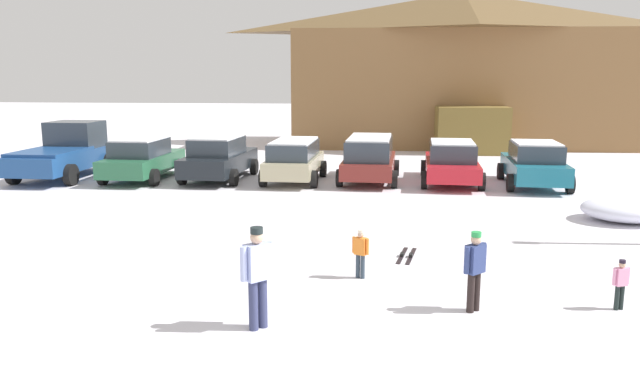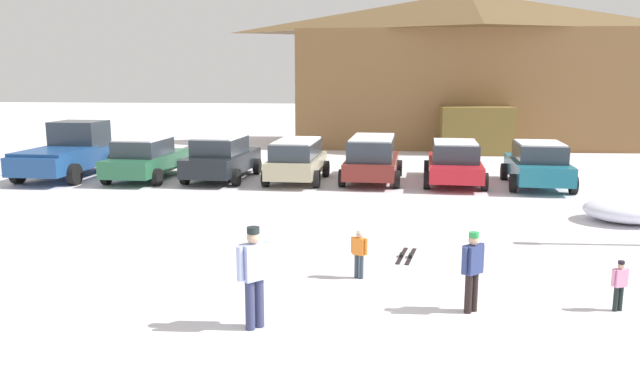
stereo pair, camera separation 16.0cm
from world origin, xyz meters
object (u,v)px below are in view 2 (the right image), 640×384
at_px(parked_red_sedan, 454,162).
at_px(parked_beige_suv, 297,159).
at_px(skier_adult_in_blue_parka, 254,272).
at_px(skier_child_in_orange_jacket, 359,251).
at_px(pickup_truck, 70,152).
at_px(pair_of_skis, 406,256).
at_px(parked_green_coupe, 145,158).
at_px(skier_teen_in_navy_coat, 472,267).
at_px(parked_teal_hatchback, 538,164).
at_px(parked_maroon_van, 372,157).
at_px(parked_black_sedan, 222,158).
at_px(ski_lodge, 466,69).
at_px(plowed_snow_pile, 630,210).
at_px(skier_child_in_pink_snowsuit, 620,283).

bearing_deg(parked_red_sedan, parked_beige_suv, -177.67).
xyz_separation_m(skier_adult_in_blue_parka, skier_child_in_orange_jacket, (1.54, 2.68, -0.38)).
height_order(pickup_truck, pair_of_skis, pickup_truck).
bearing_deg(parked_green_coupe, skier_teen_in_navy_coat, -49.80).
bearing_deg(skier_teen_in_navy_coat, parked_teal_hatchback, 72.59).
height_order(parked_green_coupe, parked_maroon_van, parked_maroon_van).
xyz_separation_m(parked_green_coupe, pair_of_skis, (9.75, -9.51, -0.80)).
bearing_deg(skier_adult_in_blue_parka, parked_red_sedan, 72.07).
distance_m(parked_black_sedan, pair_of_skis, 11.98).
xyz_separation_m(skier_adult_in_blue_parka, pair_of_skis, (2.53, 4.28, -0.92)).
height_order(parked_beige_suv, pair_of_skis, parked_beige_suv).
bearing_deg(parked_beige_suv, skier_adult_in_blue_parka, -84.62).
relative_size(parked_beige_suv, pickup_truck, 0.79).
bearing_deg(ski_lodge, plowed_snow_pile, -83.37).
xyz_separation_m(parked_black_sedan, pickup_truck, (-6.14, -0.01, 0.14)).
bearing_deg(parked_black_sedan, parked_red_sedan, 0.26).
bearing_deg(skier_adult_in_blue_parka, parked_black_sedan, 106.86).
height_order(parked_red_sedan, skier_child_in_pink_snowsuit, parked_red_sedan).
distance_m(ski_lodge, parked_beige_suv, 16.28).
relative_size(parked_maroon_van, skier_child_in_pink_snowsuit, 5.20).
relative_size(parked_red_sedan, plowed_snow_pile, 1.99).
bearing_deg(parked_maroon_van, parked_green_coupe, -176.74).
bearing_deg(plowed_snow_pile, parked_black_sedan, 156.04).
bearing_deg(parked_beige_suv, skier_child_in_orange_jacket, -75.73).
bearing_deg(pickup_truck, parked_green_coupe, -5.42).
xyz_separation_m(parked_beige_suv, skier_child_in_pink_snowsuit, (7.36, -12.51, -0.36)).
height_order(parked_red_sedan, parked_teal_hatchback, parked_teal_hatchback).
xyz_separation_m(parked_red_sedan, skier_child_in_orange_jacket, (-3.03, -11.47, -0.25)).
relative_size(parked_maroon_van, skier_teen_in_navy_coat, 3.30).
bearing_deg(parked_green_coupe, skier_adult_in_blue_parka, -62.39).
bearing_deg(pair_of_skis, parked_beige_suv, 111.78).
height_order(skier_child_in_orange_jacket, pair_of_skis, skier_child_in_orange_jacket).
bearing_deg(parked_red_sedan, parked_black_sedan, -179.74).
xyz_separation_m(ski_lodge, skier_adult_in_blue_parka, (-6.49, -27.77, -3.40)).
xyz_separation_m(parked_red_sedan, skier_teen_in_navy_coat, (-1.05, -13.07, -0.01)).
xyz_separation_m(ski_lodge, parked_red_sedan, (-1.91, -13.62, -3.54)).
xyz_separation_m(parked_maroon_van, pickup_truck, (-11.94, -0.19, 0.08)).
xyz_separation_m(parked_green_coupe, skier_child_in_orange_jacket, (8.76, -11.12, -0.27)).
relative_size(parked_red_sedan, parked_teal_hatchback, 1.11).
bearing_deg(skier_adult_in_blue_parka, parked_green_coupe, 117.61).
bearing_deg(plowed_snow_pile, skier_child_in_orange_jacket, -141.95).
xyz_separation_m(ski_lodge, pair_of_skis, (-3.95, -23.49, -4.32)).
bearing_deg(skier_teen_in_navy_coat, pickup_truck, 136.97).
bearing_deg(skier_adult_in_blue_parka, pair_of_skis, 59.39).
distance_m(parked_maroon_van, pickup_truck, 11.94).
relative_size(skier_adult_in_blue_parka, plowed_snow_pile, 0.68).
bearing_deg(parked_black_sedan, skier_adult_in_blue_parka, -73.14).
bearing_deg(pair_of_skis, skier_child_in_pink_snowsuit, -39.41).
bearing_deg(parked_maroon_van, ski_lodge, 69.78).
xyz_separation_m(parked_black_sedan, skier_adult_in_blue_parka, (4.27, -14.11, 0.09)).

